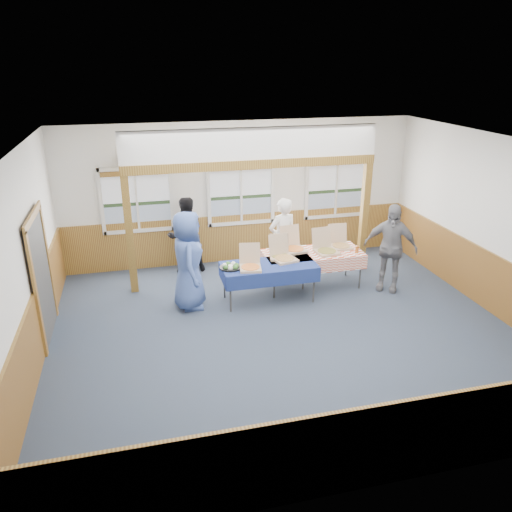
# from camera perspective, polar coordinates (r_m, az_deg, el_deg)

# --- Properties ---
(floor) EXTENTS (8.00, 8.00, 0.00)m
(floor) POSITION_cam_1_polar(r_m,az_deg,el_deg) (8.83, 3.26, -8.55)
(floor) COLOR #272E40
(floor) RESTS_ON ground
(ceiling) EXTENTS (8.00, 8.00, 0.00)m
(ceiling) POSITION_cam_1_polar(r_m,az_deg,el_deg) (7.73, 3.77, 12.39)
(ceiling) COLOR white
(ceiling) RESTS_ON wall_back
(wall_back) EXTENTS (8.00, 0.00, 8.00)m
(wall_back) POSITION_cam_1_polar(r_m,az_deg,el_deg) (11.38, -1.76, 7.21)
(wall_back) COLOR silver
(wall_back) RESTS_ON floor
(wall_front) EXTENTS (8.00, 0.00, 8.00)m
(wall_front) POSITION_cam_1_polar(r_m,az_deg,el_deg) (5.26, 15.10, -11.88)
(wall_front) COLOR silver
(wall_front) RESTS_ON floor
(wall_left) EXTENTS (0.00, 8.00, 8.00)m
(wall_left) POSITION_cam_1_polar(r_m,az_deg,el_deg) (7.99, -25.09, -1.32)
(wall_left) COLOR silver
(wall_left) RESTS_ON floor
(wall_right) EXTENTS (0.00, 8.00, 8.00)m
(wall_right) POSITION_cam_1_polar(r_m,az_deg,el_deg) (10.04, 25.89, 3.02)
(wall_right) COLOR silver
(wall_right) RESTS_ON floor
(wainscot_back) EXTENTS (7.98, 0.05, 1.10)m
(wainscot_back) POSITION_cam_1_polar(r_m,az_deg,el_deg) (11.66, -1.68, 2.18)
(wainscot_back) COLOR brown
(wainscot_back) RESTS_ON floor
(wainscot_front) EXTENTS (7.98, 0.05, 1.10)m
(wainscot_front) POSITION_cam_1_polar(r_m,az_deg,el_deg) (5.91, 13.93, -20.28)
(wainscot_front) COLOR brown
(wainscot_front) RESTS_ON floor
(wainscot_left) EXTENTS (0.05, 6.98, 1.10)m
(wainscot_left) POSITION_cam_1_polar(r_m,az_deg,el_deg) (8.41, -23.79, -7.91)
(wainscot_left) COLOR brown
(wainscot_left) RESTS_ON floor
(wainscot_right) EXTENTS (0.05, 6.98, 1.10)m
(wainscot_right) POSITION_cam_1_polar(r_m,az_deg,el_deg) (10.38, 24.84, -2.48)
(wainscot_right) COLOR brown
(wainscot_right) RESTS_ON floor
(cased_opening) EXTENTS (0.06, 1.30, 2.10)m
(cased_opening) POSITION_cam_1_polar(r_m,az_deg,el_deg) (9.00, -23.35, -2.35)
(cased_opening) COLOR #353535
(cased_opening) RESTS_ON wall_left
(window_left) EXTENTS (1.56, 0.10, 1.46)m
(window_left) POSITION_cam_1_polar(r_m,az_deg,el_deg) (11.08, -13.50, 6.64)
(window_left) COLOR silver
(window_left) RESTS_ON wall_back
(window_mid) EXTENTS (1.56, 0.10, 1.46)m
(window_mid) POSITION_cam_1_polar(r_m,az_deg,el_deg) (11.32, -1.72, 7.55)
(window_mid) COLOR silver
(window_mid) RESTS_ON wall_back
(window_right) EXTENTS (1.56, 0.10, 1.46)m
(window_right) POSITION_cam_1_polar(r_m,az_deg,el_deg) (12.00, 9.18, 8.10)
(window_right) COLOR silver
(window_right) RESTS_ON wall_back
(post_left) EXTENTS (0.15, 0.15, 2.40)m
(post_left) POSITION_cam_1_polar(r_m,az_deg,el_deg) (10.11, -14.24, 2.29)
(post_left) COLOR brown
(post_left) RESTS_ON floor
(post_right) EXTENTS (0.15, 0.15, 2.40)m
(post_right) POSITION_cam_1_polar(r_m,az_deg,el_deg) (11.20, 12.25, 4.35)
(post_right) COLOR brown
(post_right) RESTS_ON floor
(cross_beam) EXTENTS (5.15, 0.18, 0.18)m
(cross_beam) POSITION_cam_1_polar(r_m,az_deg,el_deg) (10.04, -0.34, 10.47)
(cross_beam) COLOR brown
(cross_beam) RESTS_ON post_left
(table_left) EXTENTS (1.97, 1.30, 0.76)m
(table_left) POSITION_cam_1_polar(r_m,az_deg,el_deg) (9.59, 1.48, -1.29)
(table_left) COLOR #353535
(table_left) RESTS_ON floor
(table_right) EXTENTS (2.15, 1.29, 0.76)m
(table_right) POSITION_cam_1_polar(r_m,az_deg,el_deg) (10.25, 6.53, 0.16)
(table_right) COLOR #353535
(table_right) RESTS_ON floor
(pizza_box_a) EXTENTS (0.47, 0.54, 0.43)m
(pizza_box_a) POSITION_cam_1_polar(r_m,az_deg,el_deg) (9.36, -0.66, -1.07)
(pizza_box_a) COLOR tan
(pizza_box_a) RESTS_ON table_left
(pizza_box_b) EXTENTS (0.52, 0.59, 0.46)m
(pizza_box_b) POSITION_cam_1_polar(r_m,az_deg,el_deg) (9.78, 3.16, -0.06)
(pizza_box_b) COLOR tan
(pizza_box_b) RESTS_ON table_left
(pizza_box_c) EXTENTS (0.47, 0.54, 0.42)m
(pizza_box_c) POSITION_cam_1_polar(r_m,az_deg,el_deg) (9.90, 2.72, 0.21)
(pizza_box_c) COLOR tan
(pizza_box_c) RESTS_ON table_right
(pizza_box_d) EXTENTS (0.49, 0.57, 0.47)m
(pizza_box_d) POSITION_cam_1_polar(r_m,az_deg,el_deg) (10.27, 4.33, 1.00)
(pizza_box_d) COLOR tan
(pizza_box_d) RESTS_ON table_right
(pizza_box_e) EXTENTS (0.49, 0.57, 0.46)m
(pizza_box_e) POSITION_cam_1_polar(r_m,az_deg,el_deg) (10.23, 7.99, 0.76)
(pizza_box_e) COLOR tan
(pizza_box_e) RESTS_ON table_right
(pizza_box_f) EXTENTS (0.43, 0.51, 0.44)m
(pizza_box_f) POSITION_cam_1_polar(r_m,az_deg,el_deg) (10.57, 9.61, 1.35)
(pizza_box_f) COLOR tan
(pizza_box_f) RESTS_ON table_right
(veggie_tray) EXTENTS (0.42, 0.42, 0.09)m
(veggie_tray) POSITION_cam_1_polar(r_m,az_deg,el_deg) (9.40, -2.93, -1.22)
(veggie_tray) COLOR black
(veggie_tray) RESTS_ON table_left
(drink_glass) EXTENTS (0.07, 0.07, 0.15)m
(drink_glass) POSITION_cam_1_polar(r_m,az_deg,el_deg) (10.31, 11.47, 0.74)
(drink_glass) COLOR #9B4D19
(drink_glass) RESTS_ON table_right
(woman_white) EXTENTS (0.74, 0.58, 1.78)m
(woman_white) POSITION_cam_1_polar(r_m,az_deg,el_deg) (10.54, 3.03, 1.96)
(woman_white) COLOR silver
(woman_white) RESTS_ON floor
(woman_black) EXTENTS (0.99, 0.88, 1.70)m
(woman_black) POSITION_cam_1_polar(r_m,az_deg,el_deg) (10.96, -8.03, 2.35)
(woman_black) COLOR black
(woman_black) RESTS_ON floor
(man_blue) EXTENTS (0.66, 0.96, 1.89)m
(man_blue) POSITION_cam_1_polar(r_m,az_deg,el_deg) (9.33, -7.77, -0.52)
(man_blue) COLOR #3E579B
(man_blue) RESTS_ON floor
(person_grey) EXTENTS (1.11, 1.00, 1.81)m
(person_grey) POSITION_cam_1_polar(r_m,az_deg,el_deg) (10.35, 15.09, 0.94)
(person_grey) COLOR slate
(person_grey) RESTS_ON floor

